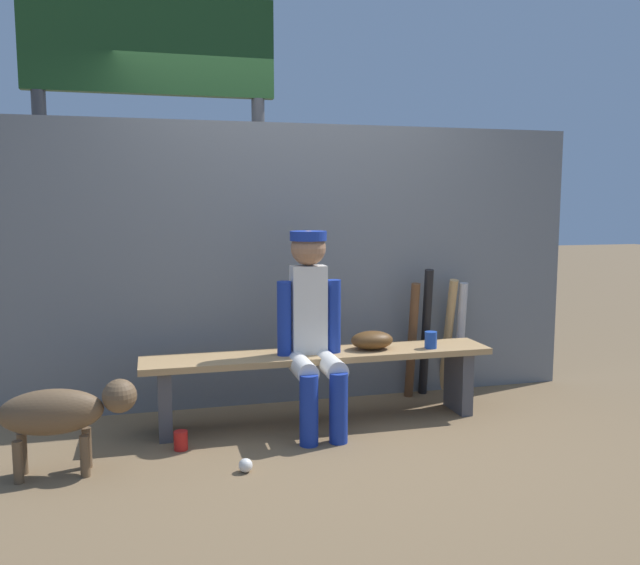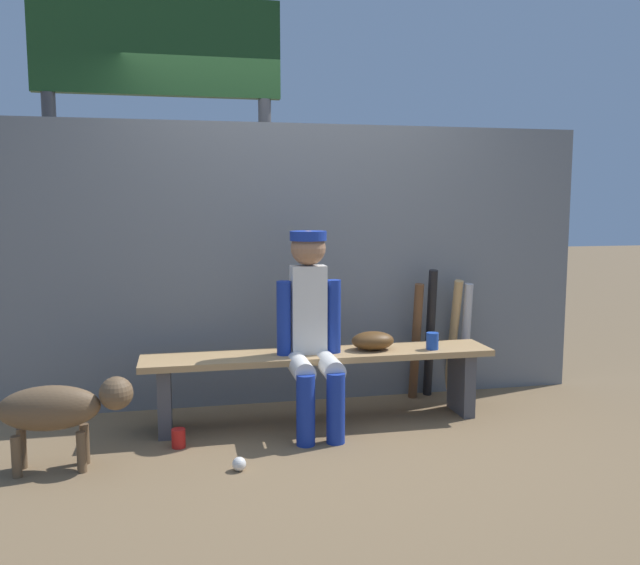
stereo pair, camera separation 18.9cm
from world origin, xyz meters
The scene contains 14 objects.
ground_plane centered at (0.00, 0.00, 0.00)m, with size 30.00×30.00×0.00m, color brown.
chainlink_fence centered at (0.00, 0.50, 0.98)m, with size 4.08×0.03×1.95m, color slate.
dugout_bench centered at (0.00, 0.00, 0.36)m, with size 2.25×0.36×0.46m.
player_seated centered at (-0.08, -0.11, 0.67)m, with size 0.41×0.55×1.24m.
baseball_glove centered at (0.35, 0.00, 0.52)m, with size 0.28×0.20×0.12m, color #593819.
bat_wood_dark centered at (0.77, 0.34, 0.43)m, with size 0.06×0.06×0.85m, color brown.
bat_aluminum_black centered at (0.89, 0.37, 0.47)m, with size 0.06×0.06×0.94m, color black.
bat_wood_tan centered at (1.09, 0.42, 0.43)m, with size 0.06×0.06×0.87m, color tan.
bat_aluminum_silver centered at (1.17, 0.37, 0.42)m, with size 0.06×0.06×0.83m, color #B7B7BC.
baseball centered at (-0.58, -0.67, 0.04)m, with size 0.07×0.07×0.07m, color white.
cup_on_ground centered at (-0.90, -0.26, 0.06)m, with size 0.08×0.08×0.11m, color red.
cup_on_bench centered at (0.73, -0.07, 0.52)m, with size 0.08×0.08×0.11m, color #1E47AD.
scoreboard centered at (-0.91, 1.15, 2.20)m, with size 2.08×0.27×3.17m.
dog centered at (-1.50, -0.46, 0.34)m, with size 0.84×0.20×0.49m.
Camera 1 is at (-1.03, -3.98, 1.42)m, focal length 36.86 mm.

